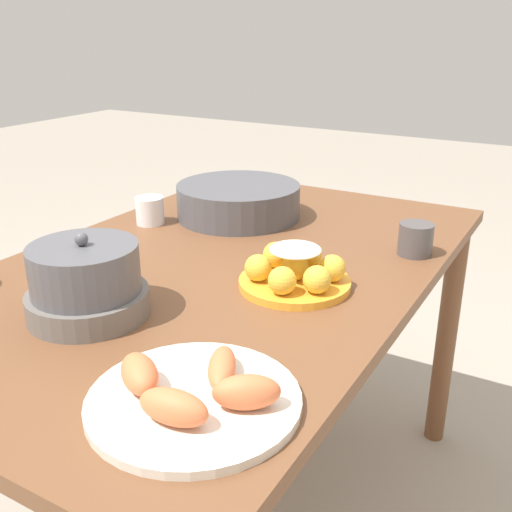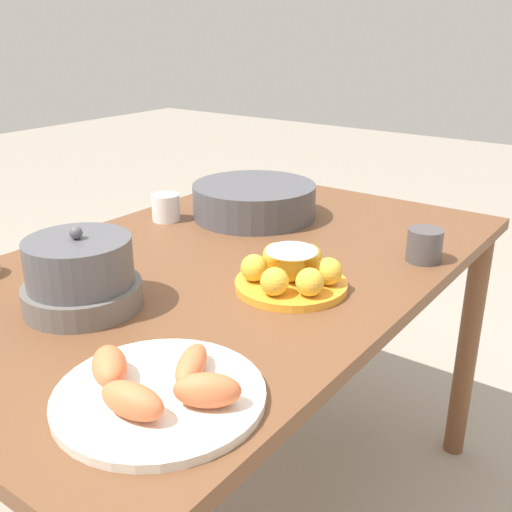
{
  "view_description": "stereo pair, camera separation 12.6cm",
  "coord_description": "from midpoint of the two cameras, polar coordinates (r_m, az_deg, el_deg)",
  "views": [
    {
      "loc": [
        -1.03,
        -0.69,
        1.26
      ],
      "look_at": [
        -0.02,
        -0.1,
        0.8
      ],
      "focal_mm": 42.0,
      "sensor_mm": 36.0,
      "label": 1
    },
    {
      "loc": [
        -0.97,
        -0.79,
        1.26
      ],
      "look_at": [
        -0.02,
        -0.1,
        0.8
      ],
      "focal_mm": 42.0,
      "sensor_mm": 36.0,
      "label": 2
    }
  ],
  "objects": [
    {
      "name": "cake_plate",
      "position": [
        1.19,
        0.75,
        -1.56
      ],
      "size": [
        0.23,
        0.23,
        0.09
      ],
      "color": "gold",
      "rests_on": "dining_table"
    },
    {
      "name": "cup_near",
      "position": [
        1.4,
        12.5,
        1.53
      ],
      "size": [
        0.08,
        0.08,
        0.07
      ],
      "color": "#4C4747",
      "rests_on": "dining_table"
    },
    {
      "name": "seafood_platter",
      "position": [
        0.86,
        -10.27,
        -13.01
      ],
      "size": [
        0.3,
        0.3,
        0.06
      ],
      "color": "silver",
      "rests_on": "dining_table"
    },
    {
      "name": "warming_pot",
      "position": [
        1.13,
        -18.97,
        -2.5
      ],
      "size": [
        0.22,
        0.22,
        0.16
      ],
      "color": "#66605B",
      "rests_on": "dining_table"
    },
    {
      "name": "serving_bowl",
      "position": [
        1.63,
        -3.9,
        5.34
      ],
      "size": [
        0.33,
        0.33,
        0.09
      ],
      "color": "#4C4C51",
      "rests_on": "dining_table"
    },
    {
      "name": "cup_far",
      "position": [
        1.61,
        -12.29,
        4.22
      ],
      "size": [
        0.07,
        0.07,
        0.07
      ],
      "color": "white",
      "rests_on": "dining_table"
    },
    {
      "name": "dining_table",
      "position": [
        1.38,
        -5.87,
        -4.47
      ],
      "size": [
        1.4,
        0.87,
        0.76
      ],
      "color": "brown",
      "rests_on": "ground_plane"
    }
  ]
}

